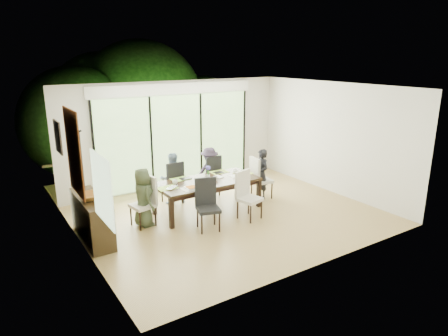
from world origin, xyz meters
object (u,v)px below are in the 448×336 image
cup_b (216,178)px  cup_c (235,172)px  chair_left_end (142,202)px  cup_a (175,182)px  person_far_left (172,178)px  person_right_end (261,174)px  person_left_end (143,197)px  chair_far_right (209,175)px  chair_near_left (208,205)px  sideboard (92,219)px  bowl (91,196)px  chair_right_end (262,177)px  person_far_right (210,172)px  chair_far_left (172,182)px  vase (208,177)px  chair_near_right (250,196)px  laptop (174,188)px  table_top (207,182)px

cup_b → cup_c: size_ratio=0.81×
chair_left_end → cup_a: chair_left_end is taller
person_far_left → cup_a: (-0.25, -0.68, 0.14)m
person_far_left → cup_c: (1.25, -0.73, 0.14)m
person_right_end → person_far_left: bearing=-107.9°
cup_b → person_left_end: bearing=176.5°
chair_far_right → chair_near_left: same height
sideboard → bowl: bowl is taller
chair_left_end → cup_b: bearing=77.2°
chair_right_end → cup_b: 1.37m
person_far_right → cup_b: bearing=73.4°
chair_near_left → person_far_right: person_far_right is taller
chair_far_left → cup_a: bearing=70.0°
chair_left_end → cup_c: bearing=83.2°
cup_a → cup_c: size_ratio=1.00×
chair_far_left → cup_c: chair_far_left is taller
chair_left_end → person_far_left: size_ratio=0.85×
vase → sideboard: size_ratio=0.08×
person_right_end → chair_right_end: bearing=95.4°
cup_a → chair_left_end: bearing=-169.4°
chair_far_right → chair_far_left: bearing=-1.7°
chair_right_end → cup_c: 0.74m
bowl → cup_b: bearing=1.7°
cup_b → cup_a: bearing=163.6°
chair_left_end → person_far_right: bearing=102.7°
chair_far_left → bowl: (-2.06, -1.03, 0.37)m
person_far_right → sideboard: 3.20m
vase → cup_a: vase is taller
sideboard → chair_right_end: bearing=1.1°
chair_near_left → chair_near_right: same height
laptop → person_far_right: bearing=-1.5°
chair_far_left → chair_near_left: bearing=88.0°
chair_far_right → cup_c: 0.82m
table_top → cup_c: bearing=7.1°
chair_far_right → table_top: bearing=55.4°
table_top → laptop: (-0.85, -0.10, 0.04)m
chair_near_right → cup_a: bearing=126.0°
laptop → bowl: 1.68m
laptop → chair_near_left: bearing=-100.6°
person_far_right → person_right_end: bearing=145.0°
table_top → cup_a: (-0.70, 0.15, 0.07)m
chair_near_right → vase: (-0.45, 0.92, 0.24)m
person_left_end → vase: bearing=-93.3°
sideboard → person_far_right: bearing=16.5°
person_right_end → laptop: bearing=-82.2°
person_far_right → laptop: (-1.40, -0.93, 0.11)m
person_far_left → bowl: 2.32m
chair_right_end → chair_near_left: bearing=121.0°
person_right_end → cup_a: 2.19m
vase → chair_near_right: bearing=-63.9°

